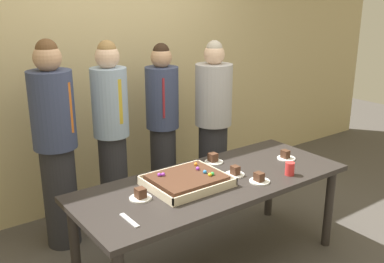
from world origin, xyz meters
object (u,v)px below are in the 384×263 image
(plated_slice_near_left, at_px, (259,179))
(plated_slice_far_left, at_px, (286,156))
(party_table, at_px, (213,190))
(person_striped_tie_right, at_px, (163,125))
(person_green_shirt_behind, at_px, (112,135))
(person_far_right_suit, at_px, (56,143))
(cake_server_utensil, at_px, (129,220))
(person_serving_front, at_px, (213,123))
(plated_slice_near_right, at_px, (213,159))
(plated_slice_center_front, at_px, (235,172))
(sheet_cake, at_px, (187,181))
(drink_cup_nearest, at_px, (290,169))
(plated_slice_far_right, at_px, (140,195))

(plated_slice_near_left, relative_size, plated_slice_far_left, 1.00)
(party_table, distance_m, person_striped_tie_right, 1.12)
(person_green_shirt_behind, bearing_deg, person_far_right_suit, -102.35)
(cake_server_utensil, height_order, person_serving_front, person_serving_front)
(person_serving_front, relative_size, person_striped_tie_right, 1.01)
(plated_slice_near_right, height_order, person_far_right_suit, person_far_right_suit)
(plated_slice_center_front, relative_size, person_far_right_suit, 0.09)
(sheet_cake, bearing_deg, cake_server_utensil, -159.51)
(cake_server_utensil, xyz_separation_m, person_far_right_suit, (-0.01, 1.18, 0.17))
(person_striped_tie_right, bearing_deg, party_table, 11.03)
(plated_slice_far_left, bearing_deg, plated_slice_near_right, 151.20)
(party_table, distance_m, plated_slice_near_right, 0.37)
(person_green_shirt_behind, relative_size, person_far_right_suit, 0.98)
(party_table, xyz_separation_m, drink_cup_nearest, (0.52, -0.27, 0.13))
(plated_slice_near_left, xyz_separation_m, cake_server_utensil, (-1.04, 0.05, -0.02))
(person_serving_front, bearing_deg, person_green_shirt_behind, -48.10)
(person_striped_tie_right, bearing_deg, plated_slice_far_left, 48.96)
(plated_slice_center_front, bearing_deg, person_green_shirt_behind, 117.47)
(party_table, height_order, plated_slice_center_front, plated_slice_center_front)
(sheet_cake, height_order, plated_slice_far_right, sheet_cake)
(sheet_cake, relative_size, plated_slice_center_front, 3.68)
(plated_slice_near_left, bearing_deg, plated_slice_far_left, 22.14)
(plated_slice_near_left, xyz_separation_m, plated_slice_far_right, (-0.83, 0.27, 0.00))
(cake_server_utensil, bearing_deg, person_striped_tie_right, 50.15)
(plated_slice_far_right, bearing_deg, person_green_shirt_behind, 74.50)
(person_serving_front, bearing_deg, cake_server_utensil, -7.28)
(plated_slice_far_left, bearing_deg, plated_slice_far_right, 177.34)
(plated_slice_far_right, xyz_separation_m, person_far_right_suit, (-0.22, 0.96, 0.14))
(person_serving_front, bearing_deg, party_table, 8.98)
(plated_slice_far_left, xyz_separation_m, cake_server_utensil, (-1.55, -0.16, -0.02))
(plated_slice_near_right, distance_m, drink_cup_nearest, 0.62)
(sheet_cake, height_order, person_striped_tie_right, person_striped_tie_right)
(plated_slice_far_left, distance_m, person_striped_tie_right, 1.21)
(sheet_cake, bearing_deg, plated_slice_center_front, -10.01)
(person_green_shirt_behind, bearing_deg, drink_cup_nearest, 27.24)
(plated_slice_near_right, distance_m, person_serving_front, 0.75)
(plated_slice_near_right, xyz_separation_m, cake_server_utensil, (-1.02, -0.45, -0.02))
(plated_slice_near_left, relative_size, plated_slice_center_front, 1.00)
(plated_slice_far_left, xyz_separation_m, plated_slice_far_right, (-1.34, 0.06, 0.00))
(plated_slice_far_left, height_order, cake_server_utensil, plated_slice_far_left)
(plated_slice_center_front, distance_m, person_far_right_suit, 1.44)
(person_green_shirt_behind, height_order, person_far_right_suit, person_far_right_suit)
(person_green_shirt_behind, bearing_deg, cake_server_utensil, -29.44)
(sheet_cake, xyz_separation_m, drink_cup_nearest, (0.73, -0.31, 0.01))
(party_table, xyz_separation_m, plated_slice_near_right, (0.22, 0.27, 0.11))
(party_table, distance_m, cake_server_utensil, 0.82)
(plated_slice_center_front, bearing_deg, cake_server_utensil, -171.39)
(plated_slice_far_right, distance_m, person_striped_tie_right, 1.33)
(plated_slice_near_left, height_order, cake_server_utensil, plated_slice_near_left)
(plated_slice_far_left, distance_m, person_green_shirt_behind, 1.47)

